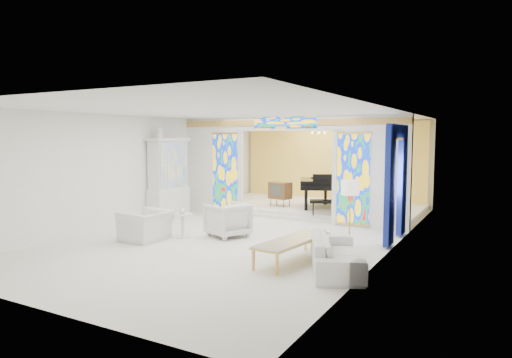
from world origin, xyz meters
The scene contains 24 objects.
floor centered at (0.00, 0.00, 0.00)m, with size 12.00×12.00×0.00m, color white.
ceiling centered at (0.00, 0.00, 3.00)m, with size 7.00×12.00×0.02m, color white.
wall_back centered at (0.00, 6.00, 1.50)m, with size 7.00×0.02×3.00m, color silver.
wall_front centered at (0.00, -6.00, 1.50)m, with size 7.00×0.02×3.00m, color silver.
wall_left centered at (-3.50, 0.00, 1.50)m, with size 0.02×12.00×3.00m, color silver.
wall_right centered at (3.50, 0.00, 1.50)m, with size 0.02×12.00×3.00m, color silver.
partition_wall centered at (0.00, 2.00, 1.65)m, with size 7.00×0.22×3.00m.
stained_glass_left centered at (-2.03, 1.89, 1.30)m, with size 0.90×0.04×2.40m, color gold.
stained_glass_right centered at (2.03, 1.89, 1.30)m, with size 0.90×0.04×2.40m, color gold.
stained_glass_transom centered at (0.00, 1.89, 2.82)m, with size 2.00×0.04×0.34m, color gold.
alcove_platform centered at (0.00, 4.10, 0.09)m, with size 6.80×3.80×0.18m, color white.
gold_curtain_back centered at (0.00, 5.88, 1.50)m, with size 6.70×0.10×2.90m, color #E0B64D.
chandelier centered at (0.20, 4.00, 2.55)m, with size 0.48×0.48×0.30m, color gold.
blue_drapes centered at (3.40, 0.70, 1.58)m, with size 0.14×1.85×2.65m.
china_cabinet centered at (-3.22, 0.60, 1.17)m, with size 0.56×1.46×2.72m.
armchair_left centered at (-1.73, -2.00, 0.35)m, with size 1.06×0.93×0.69m, color silver.
armchair_right centered at (-0.28, -0.74, 0.41)m, with size 0.88×0.91×0.82m, color white.
sofa centered at (2.95, -2.14, 0.31)m, with size 2.13×0.83×0.62m, color silver.
side_table centered at (-1.16, -1.37, 0.38)m, with size 0.53×0.53×0.58m.
vase centered at (-1.16, -1.37, 0.67)m, with size 0.16×0.16×0.17m, color white.
coffee_table centered at (2.04, -2.03, 0.41)m, with size 0.87×2.07×0.45m.
floor_lamp centered at (2.80, -0.86, 1.30)m, with size 0.37×0.37×1.52m.
grand_piano centered at (0.61, 3.80, 0.93)m, with size 2.05×3.10×1.10m.
tv_console centered at (-0.81, 3.26, 0.68)m, with size 0.74×0.57×0.77m.
Camera 1 is at (5.62, -9.97, 2.42)m, focal length 32.00 mm.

